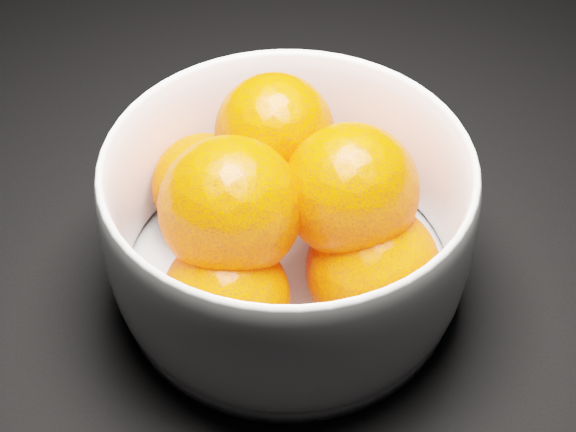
{
  "coord_description": "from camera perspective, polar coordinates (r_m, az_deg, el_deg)",
  "views": [
    {
      "loc": [
        -0.27,
        -0.1,
        0.42
      ],
      "look_at": [
        -0.25,
        0.25,
        0.06
      ],
      "focal_mm": 50.0,
      "sensor_mm": 36.0,
      "label": 1
    }
  ],
  "objects": [
    {
      "name": "bowl",
      "position": [
        0.5,
        0.0,
        -0.45
      ],
      "size": [
        0.23,
        0.23,
        0.11
      ],
      "rotation": [
        0.0,
        0.0,
        0.44
      ],
      "color": "white",
      "rests_on": "ground"
    },
    {
      "name": "orange_pile",
      "position": [
        0.49,
        0.21,
        0.43
      ],
      "size": [
        0.18,
        0.17,
        0.13
      ],
      "color": "#FF4200",
      "rests_on": "bowl"
    }
  ]
}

